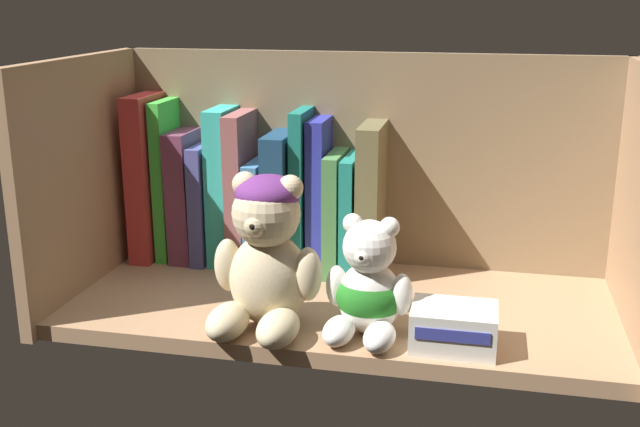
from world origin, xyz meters
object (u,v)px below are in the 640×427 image
(book_5, at_px, (246,187))
(book_6, at_px, (263,210))
(teddy_bear_smaller, at_px, (369,289))
(book_9, at_px, (320,193))
(book_8, at_px, (304,188))
(book_1, at_px, (170,179))
(book_4, at_px, (226,185))
(book_12, at_px, (373,197))
(book_2, at_px, (189,194))
(book_11, at_px, (354,211))
(book_0, at_px, (152,175))
(book_3, at_px, (208,201))
(book_7, at_px, (284,198))
(small_product_box, at_px, (454,328))
(teddy_bear_larger, at_px, (266,256))
(book_10, at_px, (338,210))

(book_5, relative_size, book_6, 1.42)
(teddy_bear_smaller, bearing_deg, book_9, 115.60)
(book_8, xyz_separation_m, book_9, (0.02, 0.00, -0.01))
(book_1, distance_m, book_4, 0.09)
(book_12, distance_m, teddy_bear_smaller, 0.22)
(book_2, relative_size, book_11, 1.14)
(book_0, relative_size, book_4, 1.07)
(book_3, bearing_deg, book_7, 0.00)
(book_0, bearing_deg, book_11, 0.00)
(book_5, distance_m, book_8, 0.09)
(book_0, xyz_separation_m, book_8, (0.23, 0.00, -0.01))
(book_2, bearing_deg, book_0, 180.00)
(book_0, xyz_separation_m, book_7, (0.20, 0.00, -0.02))
(book_3, bearing_deg, book_6, 0.00)
(book_5, distance_m, teddy_bear_smaller, 0.31)
(book_4, height_order, small_product_box, book_4)
(book_8, height_order, book_11, book_8)
(book_0, height_order, book_12, book_0)
(book_11, bearing_deg, book_0, 180.00)
(book_12, bearing_deg, book_1, 180.00)
(book_4, relative_size, small_product_box, 2.40)
(small_product_box, bearing_deg, teddy_bear_larger, 176.70)
(book_9, distance_m, teddy_bear_smaller, 0.25)
(book_0, bearing_deg, teddy_bear_smaller, -31.08)
(book_2, bearing_deg, book_1, 180.00)
(teddy_bear_smaller, bearing_deg, book_6, 130.99)
(book_4, bearing_deg, book_8, 0.00)
(book_8, relative_size, book_11, 1.35)
(book_0, relative_size, teddy_bear_larger, 1.31)
(book_3, bearing_deg, small_product_box, -31.99)
(book_1, height_order, book_3, book_1)
(book_2, xyz_separation_m, book_10, (0.23, 0.00, -0.01))
(book_4, xyz_separation_m, book_7, (0.09, 0.00, -0.02))
(teddy_bear_larger, height_order, teddy_bear_smaller, teddy_bear_larger)
(book_2, distance_m, book_5, 0.09)
(book_5, relative_size, book_11, 1.32)
(book_6, height_order, book_8, book_8)
(book_2, height_order, book_6, book_2)
(book_6, height_order, book_9, book_9)
(book_2, distance_m, book_11, 0.25)
(book_9, height_order, book_10, book_9)
(book_8, height_order, book_9, book_8)
(book_10, bearing_deg, small_product_box, -52.78)
(book_0, distance_m, book_1, 0.03)
(book_5, height_order, book_10, book_5)
(book_0, distance_m, small_product_box, 0.52)
(teddy_bear_smaller, bearing_deg, book_0, 148.92)
(book_8, xyz_separation_m, small_product_box, (0.23, -0.23, -0.09))
(book_4, bearing_deg, book_6, 0.00)
(book_2, xyz_separation_m, book_5, (0.09, 0.00, 0.02))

